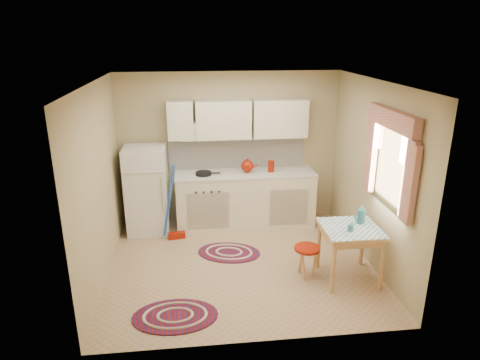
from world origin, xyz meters
name	(u,v)px	position (x,y,z in m)	size (l,w,h in m)	color
room_shell	(250,149)	(0.16, 0.24, 1.60)	(3.64, 3.60, 2.52)	tan
fridge	(147,190)	(-1.35, 1.25, 0.70)	(0.65, 0.60, 1.40)	white
broom	(175,203)	(-0.90, 0.90, 0.60)	(0.28, 0.12, 1.20)	blue
base_cabinets	(245,200)	(0.23, 1.30, 0.44)	(2.25, 0.60, 0.88)	silver
countertop	(245,174)	(0.23, 1.30, 0.90)	(2.27, 0.62, 0.04)	beige
frying_pan	(204,173)	(-0.45, 1.25, 0.94)	(0.25, 0.25, 0.05)	black
red_kettle	(247,166)	(0.26, 1.30, 1.03)	(0.22, 0.20, 0.22)	#911605
red_canister	(271,167)	(0.65, 1.30, 1.00)	(0.10, 0.10, 0.16)	#911605
table	(349,253)	(1.36, -0.51, 0.36)	(0.72, 0.72, 0.72)	#E2AF71
stool	(306,261)	(0.83, -0.40, 0.21)	(0.34, 0.34, 0.42)	#911605
coffee_pot	(361,214)	(1.52, -0.39, 0.85)	(0.13, 0.11, 0.26)	#29727F
mug	(351,228)	(1.31, -0.61, 0.77)	(0.07, 0.07, 0.10)	#29727F
rug_center	(229,253)	(-0.13, 0.33, 0.01)	(0.92, 0.61, 0.02)	maroon
rug_left	(175,316)	(-0.88, -1.08, 0.01)	(0.98, 0.65, 0.02)	maroon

